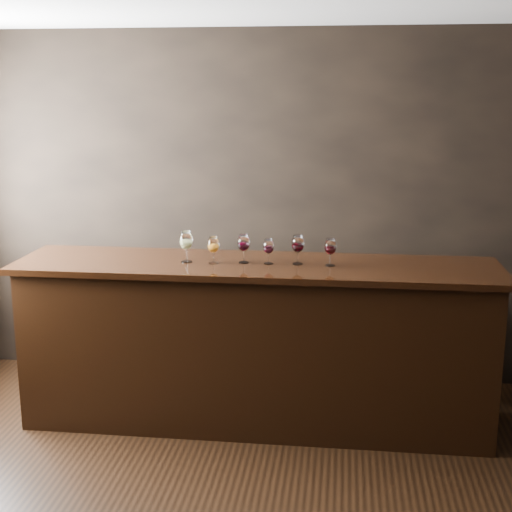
# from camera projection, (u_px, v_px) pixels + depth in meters

# --- Properties ---
(room_shell) EXTENTS (5.02, 4.52, 2.81)m
(room_shell) POSITION_uv_depth(u_px,v_px,m) (166.00, 196.00, 3.59)
(room_shell) COLOR black
(room_shell) RESTS_ON ground
(bar_counter) EXTENTS (3.22, 0.70, 1.13)m
(bar_counter) POSITION_uv_depth(u_px,v_px,m) (256.00, 347.00, 5.02)
(bar_counter) COLOR black
(bar_counter) RESTS_ON ground
(bar_top) EXTENTS (3.33, 0.78, 0.04)m
(bar_top) POSITION_uv_depth(u_px,v_px,m) (256.00, 266.00, 4.89)
(bar_top) COLOR black
(bar_top) RESTS_ON bar_counter
(back_bar_shelf) EXTENTS (2.41, 0.40, 0.87)m
(back_bar_shelf) POSITION_uv_depth(u_px,v_px,m) (247.00, 331.00, 5.73)
(back_bar_shelf) COLOR black
(back_bar_shelf) RESTS_ON ground
(glass_white) EXTENTS (0.09, 0.09, 0.22)m
(glass_white) POSITION_uv_depth(u_px,v_px,m) (186.00, 241.00, 4.89)
(glass_white) COLOR white
(glass_white) RESTS_ON bar_top
(glass_amber) EXTENTS (0.08, 0.08, 0.19)m
(glass_amber) POSITION_uv_depth(u_px,v_px,m) (213.00, 245.00, 4.85)
(glass_amber) COLOR white
(glass_amber) RESTS_ON bar_top
(glass_red_a) EXTENTS (0.08, 0.08, 0.20)m
(glass_red_a) POSITION_uv_depth(u_px,v_px,m) (244.00, 244.00, 4.87)
(glass_red_a) COLOR white
(glass_red_a) RESTS_ON bar_top
(glass_red_b) EXTENTS (0.07, 0.07, 0.17)m
(glass_red_b) POSITION_uv_depth(u_px,v_px,m) (269.00, 247.00, 4.84)
(glass_red_b) COLOR white
(glass_red_b) RESTS_ON bar_top
(glass_red_c) EXTENTS (0.09, 0.09, 0.20)m
(glass_red_c) POSITION_uv_depth(u_px,v_px,m) (298.00, 245.00, 4.83)
(glass_red_c) COLOR white
(glass_red_c) RESTS_ON bar_top
(glass_red_d) EXTENTS (0.08, 0.08, 0.19)m
(glass_red_d) POSITION_uv_depth(u_px,v_px,m) (330.00, 247.00, 4.79)
(glass_red_d) COLOR white
(glass_red_d) RESTS_ON bar_top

